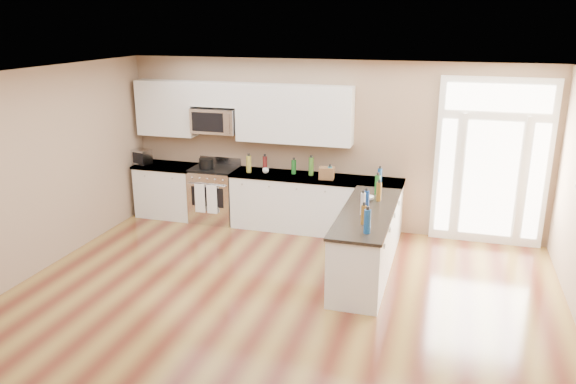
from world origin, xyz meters
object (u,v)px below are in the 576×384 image
Objects in this scene: peninsula_cabinet at (366,245)px; stockpot at (206,163)px; toaster_oven at (142,157)px; kitchen_range at (215,194)px.

peninsula_cabinet is 3.36m from stockpot.
toaster_oven is (-4.26, 1.40, 0.64)m from peninsula_cabinet.
toaster_oven reaches higher than stockpot.
stockpot reaches higher than kitchen_range.
kitchen_range is at bearing 17.08° from toaster_oven.
kitchen_range is 3.55× the size of toaster_oven.
peninsula_cabinet is 9.40× the size of stockpot.
toaster_oven reaches higher than peninsula_cabinet.
stockpot is at bearing 14.34° from toaster_oven.
stockpot is at bearing 155.22° from peninsula_cabinet.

